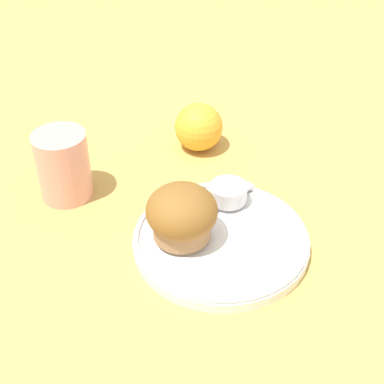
% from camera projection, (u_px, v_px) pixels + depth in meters
% --- Properties ---
extents(ground_plane, '(3.00, 3.00, 0.00)m').
position_uv_depth(ground_plane, '(227.00, 242.00, 0.68)').
color(ground_plane, tan).
extents(plate, '(0.22, 0.22, 0.02)m').
position_uv_depth(plate, '(220.00, 238.00, 0.68)').
color(plate, white).
rests_on(plate, ground_plane).
extents(muffin, '(0.09, 0.09, 0.07)m').
position_uv_depth(muffin, '(182.00, 214.00, 0.65)').
color(muffin, '#9E7047').
rests_on(muffin, plate).
extents(cream_ramekin, '(0.05, 0.05, 0.02)m').
position_uv_depth(cream_ramekin, '(228.00, 192.00, 0.71)').
color(cream_ramekin, silver).
rests_on(cream_ramekin, plate).
extents(berry_pair, '(0.03, 0.02, 0.02)m').
position_uv_depth(berry_pair, '(185.00, 213.00, 0.69)').
color(berry_pair, '#B7192D').
rests_on(berry_pair, plate).
extents(butter_knife, '(0.16, 0.05, 0.00)m').
position_uv_depth(butter_knife, '(210.00, 208.00, 0.70)').
color(butter_knife, silver).
rests_on(butter_knife, plate).
extents(orange_fruit, '(0.08, 0.08, 0.08)m').
position_uv_depth(orange_fruit, '(199.00, 127.00, 0.84)').
color(orange_fruit, '#F4A82D').
rests_on(orange_fruit, ground_plane).
extents(juice_glass, '(0.07, 0.07, 0.10)m').
position_uv_depth(juice_glass, '(63.00, 166.00, 0.74)').
color(juice_glass, '#E5998C').
rests_on(juice_glass, ground_plane).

